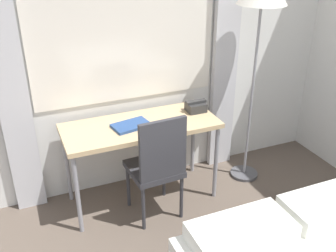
{
  "coord_description": "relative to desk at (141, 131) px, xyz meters",
  "views": [
    {
      "loc": [
        -0.97,
        0.04,
        2.18
      ],
      "look_at": [
        0.02,
        2.41,
        0.9
      ],
      "focal_mm": 42.0,
      "sensor_mm": 36.0,
      "label": 1
    }
  ],
  "objects": [
    {
      "name": "telephone",
      "position": [
        0.53,
        0.05,
        0.11
      ],
      "size": [
        0.18,
        0.14,
        0.1
      ],
      "color": "#2D2D2D",
      "rests_on": "desk"
    },
    {
      "name": "wall_back_with_window",
      "position": [
        0.05,
        0.34,
        0.67
      ],
      "size": [
        4.84,
        0.13,
        2.7
      ],
      "color": "silver",
      "rests_on": "ground_plane"
    },
    {
      "name": "book",
      "position": [
        -0.09,
        -0.02,
        0.08
      ],
      "size": [
        0.33,
        0.24,
        0.02
      ],
      "rotation": [
        0.0,
        0.0,
        0.18
      ],
      "color": "navy",
      "rests_on": "desk"
    },
    {
      "name": "desk_chair",
      "position": [
        0.03,
        -0.29,
        -0.16
      ],
      "size": [
        0.42,
        0.42,
        0.95
      ],
      "rotation": [
        0.0,
        0.0,
        0.05
      ],
      "color": "#333338",
      "rests_on": "ground_plane"
    },
    {
      "name": "desk",
      "position": [
        0.0,
        0.0,
        0.0
      ],
      "size": [
        1.29,
        0.54,
        0.75
      ],
      "color": "tan",
      "rests_on": "ground_plane"
    }
  ]
}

